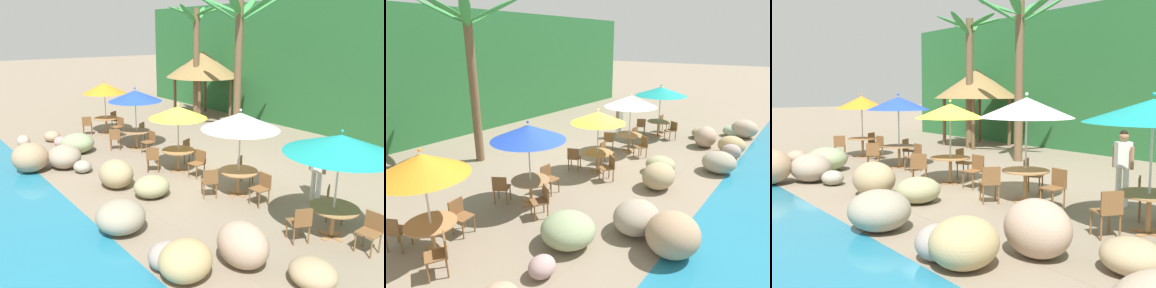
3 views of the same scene
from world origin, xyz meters
TOP-DOWN VIEW (x-y plane):
  - ground_plane at (0.00, 0.00)m, footprint 120.00×120.00m
  - terrace_deck at (0.00, 0.00)m, footprint 18.00×5.20m
  - foliage_backdrop at (0.00, 9.00)m, footprint 28.00×2.40m
  - rock_seawall at (1.01, -3.01)m, footprint 15.21×3.30m
  - umbrella_orange at (-6.32, 0.14)m, footprint 1.93×1.93m
  - dining_table_orange at (-6.32, 0.14)m, footprint 1.10×1.10m
  - chair_orange_seaward at (-5.49, 0.35)m, footprint 0.48×0.48m
  - chair_orange_inland at (-6.79, 0.85)m, footprint 0.57×0.57m
  - chair_orange_left at (-6.61, -0.66)m, footprint 0.57×0.57m
  - umbrella_blue at (-3.36, 0.04)m, footprint 2.09×2.09m
  - dining_table_blue at (-3.36, 0.04)m, footprint 1.10×1.10m
  - chair_blue_seaward at (-2.51, 0.13)m, footprint 0.42×0.43m
  - chair_blue_inland at (-3.89, 0.72)m, footprint 0.59×0.58m
  - chair_blue_left at (-3.72, -0.73)m, footprint 0.58×0.58m
  - umbrella_yellow at (-0.21, -0.16)m, footprint 1.90×1.90m
  - dining_table_yellow at (-0.21, -0.16)m, footprint 1.10×1.10m
  - chair_yellow_seaward at (0.62, 0.03)m, footprint 0.47×0.48m
  - chair_yellow_inland at (-0.61, 0.59)m, footprint 0.55×0.55m
  - chair_yellow_left at (-0.63, -0.90)m, footprint 0.59×0.59m
  - umbrella_white at (2.48, 0.02)m, footprint 2.18×2.18m
  - dining_table_white at (2.48, 0.02)m, footprint 1.10×1.10m
  - chair_white_seaward at (3.33, 0.07)m, footprint 0.44×0.44m
  - chair_white_inland at (1.98, 0.71)m, footprint 0.58×0.58m
  - chair_white_left at (2.14, -0.77)m, footprint 0.58×0.58m
  - umbrella_teal at (5.53, 0.02)m, footprint 2.46×2.46m
  - dining_table_teal at (5.53, 0.02)m, footprint 1.10×1.10m
  - chair_teal_seaward at (6.38, 0.13)m, footprint 0.43×0.43m
  - chair_teal_inland at (5.04, 0.73)m, footprint 0.58×0.57m
  - chair_teal_left at (5.25, -0.78)m, footprint 0.57×0.56m
  - palm_tree_second at (-1.99, 4.21)m, footprint 3.87×3.50m
  - waiter_in_white at (4.08, 1.43)m, footprint 0.52×0.39m

SIDE VIEW (x-z plane):
  - ground_plane at x=0.00m, z-range 0.00..0.00m
  - terrace_deck at x=0.00m, z-range 0.00..0.01m
  - rock_seawall at x=1.01m, z-range -0.10..0.88m
  - chair_orange_seaward at x=-5.49m, z-range 0.08..0.95m
  - chair_orange_inland at x=-6.79m, z-range 0.08..0.95m
  - chair_orange_left at x=-6.61m, z-range 0.08..0.95m
  - chair_blue_seaward at x=-2.51m, z-range 0.08..0.95m
  - chair_blue_inland at x=-3.89m, z-range 0.08..0.95m
  - chair_blue_left at x=-3.72m, z-range 0.08..0.95m
  - chair_yellow_seaward at x=0.62m, z-range 0.08..0.95m
  - chair_yellow_inland at x=-0.61m, z-range 0.08..0.95m
  - chair_yellow_left at x=-0.63m, z-range 0.08..0.95m
  - chair_white_seaward at x=3.33m, z-range 0.08..0.95m
  - chair_white_inland at x=1.98m, z-range 0.08..0.95m
  - chair_white_left at x=2.14m, z-range 0.08..0.95m
  - chair_teal_seaward at x=6.38m, z-range 0.08..0.95m
  - chair_teal_inland at x=5.04m, z-range 0.08..0.95m
  - chair_teal_left at x=5.25m, z-range 0.08..0.95m
  - dining_table_orange at x=-6.32m, z-range 0.24..0.98m
  - dining_table_blue at x=-3.36m, z-range 0.24..0.98m
  - dining_table_yellow at x=-0.21m, z-range 0.24..0.98m
  - dining_table_white at x=2.48m, z-range 0.24..0.98m
  - dining_table_teal at x=5.53m, z-range 0.24..0.98m
  - waiter_in_white at x=4.08m, z-range 0.14..1.84m
  - umbrella_yellow at x=-0.21m, z-range 0.85..3.17m
  - umbrella_orange at x=-6.32m, z-range 0.88..3.33m
  - umbrella_blue at x=-3.36m, z-range 0.91..3.37m
  - umbrella_white at x=2.48m, z-range 0.92..3.44m
  - umbrella_teal at x=5.53m, z-range 0.94..3.48m
  - foliage_backdrop at x=0.00m, z-range 0.00..6.00m
  - palm_tree_second at x=-1.99m, z-range 1.09..7.13m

